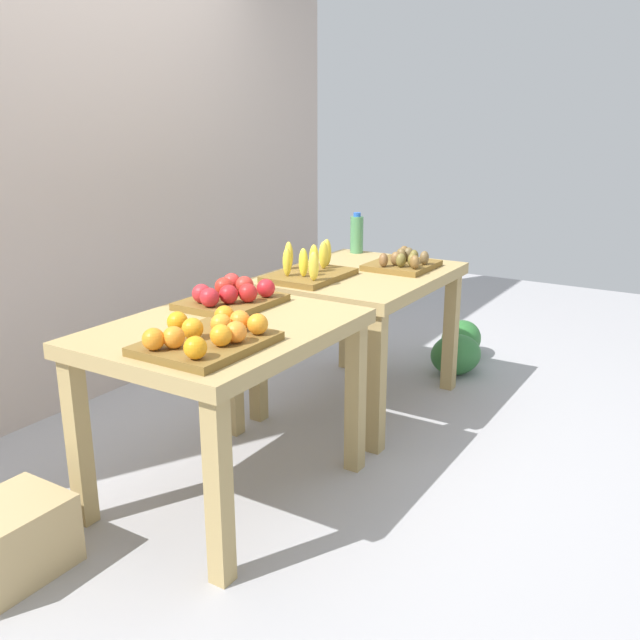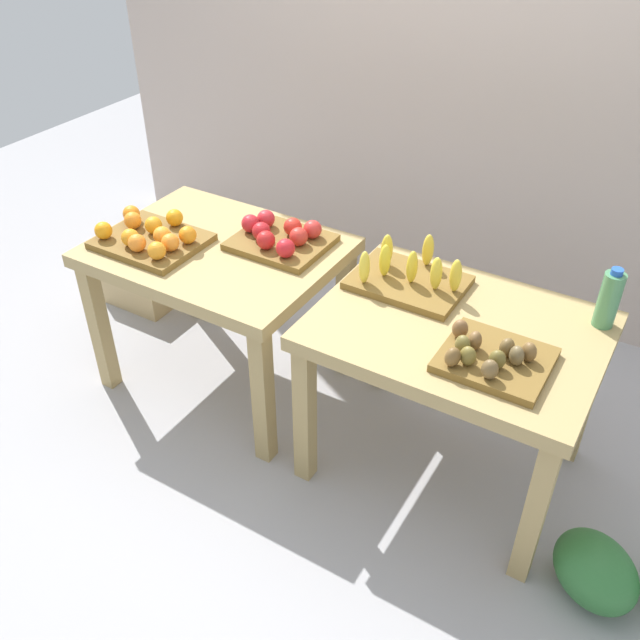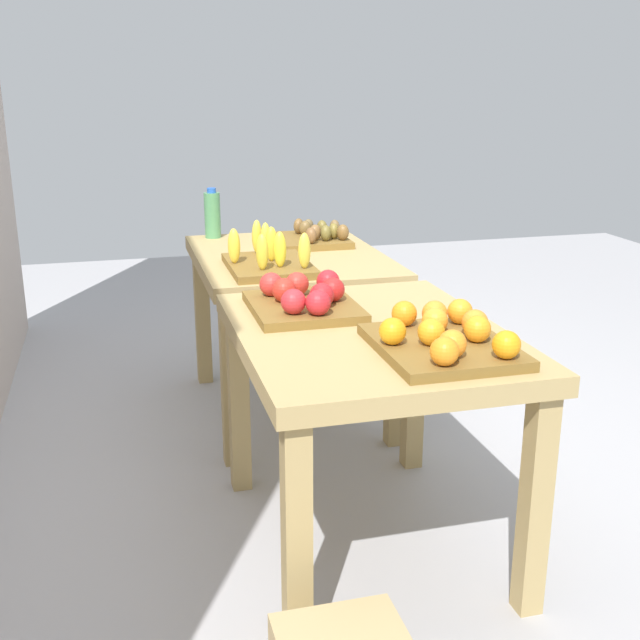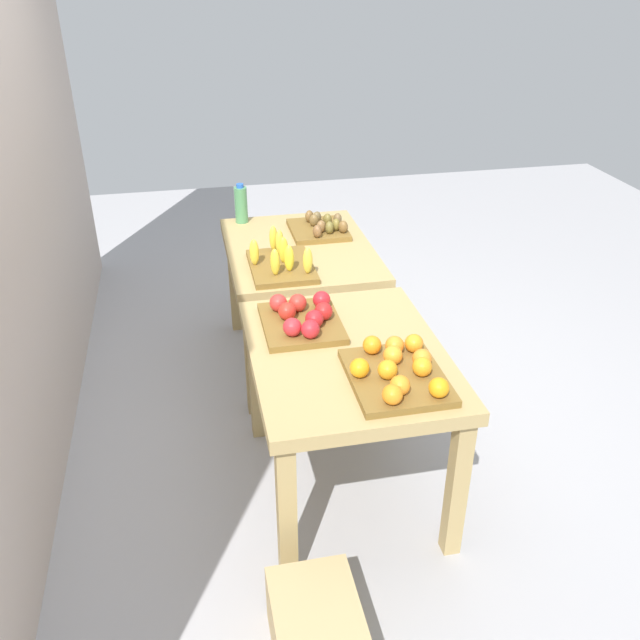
# 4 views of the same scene
# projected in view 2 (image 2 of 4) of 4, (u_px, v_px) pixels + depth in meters

# --- Properties ---
(ground_plane) EXTENTS (8.00, 8.00, 0.00)m
(ground_plane) POSITION_uv_depth(u_px,v_px,m) (326.00, 416.00, 3.20)
(ground_plane) COLOR #A2A1A5
(back_wall) EXTENTS (4.40, 0.12, 3.00)m
(back_wall) POSITION_uv_depth(u_px,v_px,m) (474.00, 13.00, 3.26)
(back_wall) COLOR #BEACA1
(back_wall) RESTS_ON ground_plane
(display_table_left) EXTENTS (1.04, 0.80, 0.74)m
(display_table_left) POSITION_uv_depth(u_px,v_px,m) (219.00, 267.00, 3.06)
(display_table_left) COLOR tan
(display_table_left) RESTS_ON ground_plane
(display_table_right) EXTENTS (1.04, 0.80, 0.74)m
(display_table_right) POSITION_uv_depth(u_px,v_px,m) (456.00, 348.00, 2.60)
(display_table_right) COLOR tan
(display_table_right) RESTS_ON ground_plane
(orange_bin) EXTENTS (0.45, 0.36, 0.11)m
(orange_bin) POSITION_uv_depth(u_px,v_px,m) (150.00, 236.00, 2.98)
(orange_bin) COLOR brown
(orange_bin) RESTS_ON display_table_left
(apple_bin) EXTENTS (0.40, 0.34, 0.11)m
(apple_bin) POSITION_uv_depth(u_px,v_px,m) (280.00, 237.00, 2.98)
(apple_bin) COLOR brown
(apple_bin) RESTS_ON display_table_left
(banana_crate) EXTENTS (0.44, 0.33, 0.17)m
(banana_crate) POSITION_uv_depth(u_px,v_px,m) (409.00, 276.00, 2.72)
(banana_crate) COLOR brown
(banana_crate) RESTS_ON display_table_right
(kiwi_bin) EXTENTS (0.36, 0.32, 0.10)m
(kiwi_bin) POSITION_uv_depth(u_px,v_px,m) (492.00, 357.00, 2.33)
(kiwi_bin) COLOR brown
(kiwi_bin) RESTS_ON display_table_right
(water_bottle) EXTENTS (0.08, 0.08, 0.24)m
(water_bottle) POSITION_uv_depth(u_px,v_px,m) (609.00, 299.00, 2.47)
(water_bottle) COLOR #4C8C59
(water_bottle) RESTS_ON display_table_right
(cardboard_produce_box) EXTENTS (0.40, 0.30, 0.26)m
(cardboard_produce_box) POSITION_uv_depth(u_px,v_px,m) (144.00, 280.00, 3.91)
(cardboard_produce_box) COLOR tan
(cardboard_produce_box) RESTS_ON ground_plane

